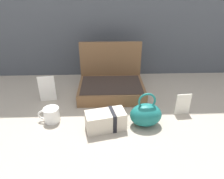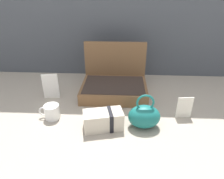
% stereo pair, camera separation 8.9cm
% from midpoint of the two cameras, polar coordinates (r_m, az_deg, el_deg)
% --- Properties ---
extents(ground_plane, '(6.00, 6.00, 0.00)m').
position_cam_midpoint_polar(ground_plane, '(1.25, -2.22, -5.89)').
color(ground_plane, '#9E9384').
extents(open_suitcase, '(0.44, 0.34, 0.33)m').
position_cam_midpoint_polar(open_suitcase, '(1.41, -2.04, 1.65)').
color(open_suitcase, brown).
rests_on(open_suitcase, ground_plane).
extents(teal_pouch_handbag, '(0.18, 0.13, 0.20)m').
position_cam_midpoint_polar(teal_pouch_handbag, '(1.10, 7.17, -6.99)').
color(teal_pouch_handbag, '#196B66').
rests_on(teal_pouch_handbag, ground_plane).
extents(cream_toiletry_bag, '(0.22, 0.15, 0.10)m').
position_cam_midpoint_polar(cream_toiletry_bag, '(1.08, -4.01, -8.69)').
color(cream_toiletry_bag, beige).
rests_on(cream_toiletry_bag, ground_plane).
extents(coffee_mug, '(0.12, 0.09, 0.08)m').
position_cam_midpoint_polar(coffee_mug, '(1.20, -18.72, -6.76)').
color(coffee_mug, white).
rests_on(coffee_mug, ground_plane).
extents(info_card_left, '(0.09, 0.02, 0.13)m').
position_cam_midpoint_polar(info_card_left, '(1.24, 17.32, -4.03)').
color(info_card_left, silver).
rests_on(info_card_left, ground_plane).
extents(poster_card_right, '(0.10, 0.02, 0.17)m').
position_cam_midpoint_polar(poster_card_right, '(1.38, -19.50, 0.15)').
color(poster_card_right, white).
rests_on(poster_card_right, ground_plane).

